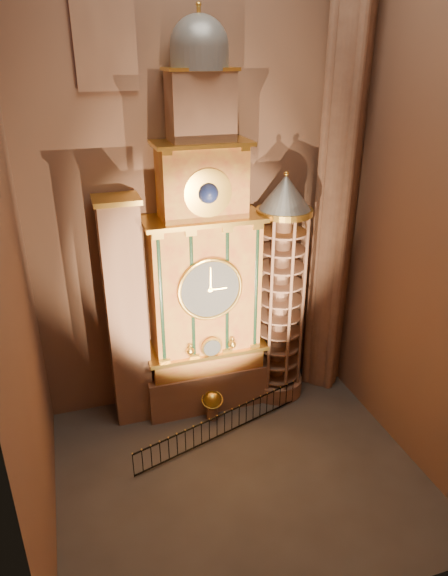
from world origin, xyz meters
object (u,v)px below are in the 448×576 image
object	(u,v)px
astronomical_clock	(204,272)
celestial_globe	(212,403)
portrait_tower	(126,315)
iron_railing	(221,425)
stair_turret	(280,294)

from	to	relation	value
astronomical_clock	celestial_globe	xyz separation A→B (m)	(-0.08, -1.36, -5.83)
portrait_tower	iron_railing	bearing A→B (deg)	-39.28
portrait_tower	celestial_globe	xyz separation A→B (m)	(3.32, -1.38, -4.30)
iron_railing	celestial_globe	bearing A→B (deg)	89.60
stair_turret	portrait_tower	bearing A→B (deg)	177.67
portrait_tower	stair_turret	size ratio (longest dim) A/B	0.94
celestial_globe	iron_railing	bearing A→B (deg)	-90.40
astronomical_clock	celestial_globe	bearing A→B (deg)	-93.17
portrait_tower	celestial_globe	distance (m)	5.61
astronomical_clock	iron_railing	bearing A→B (deg)	-91.80
iron_railing	stair_turret	bearing A→B (deg)	34.14
celestial_globe	astronomical_clock	bearing A→B (deg)	86.83
astronomical_clock	celestial_globe	size ratio (longest dim) A/B	11.78
portrait_tower	iron_railing	size ratio (longest dim) A/B	1.29
celestial_globe	iron_railing	size ratio (longest dim) A/B	0.18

